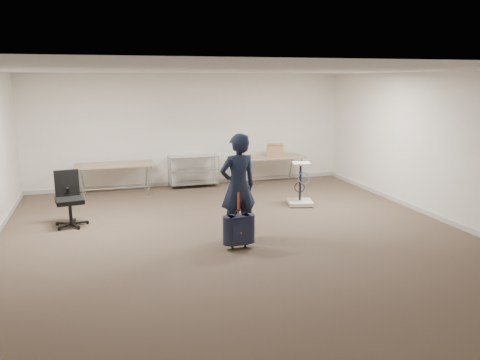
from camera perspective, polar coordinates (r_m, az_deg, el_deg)
name	(u,v)px	position (r m, az deg, el deg)	size (l,w,h in m)	color
ground	(242,241)	(7.90, 0.21, -7.51)	(9.00, 9.00, 0.00)	#413227
room_shell	(221,216)	(9.15, -2.28, -4.39)	(8.00, 9.00, 9.00)	silver
folding_table_left	(115,166)	(11.25, -15.02, 1.65)	(1.80, 0.75, 0.73)	#95795B
folding_table_right	(269,158)	(11.95, 3.50, 2.66)	(1.80, 0.75, 0.73)	#95795B
wire_shelf	(193,170)	(11.74, -5.69, 1.26)	(1.22, 0.47, 0.80)	silver
person	(238,186)	(7.85, -0.24, -0.80)	(0.66, 0.43, 1.80)	black
suitcase	(239,230)	(7.49, -0.15, -6.09)	(0.34, 0.21, 0.93)	#152031
office_chair	(70,209)	(9.20, -20.02, -3.38)	(0.62, 0.62, 1.02)	black
equipment_cart	(300,194)	(10.11, 7.37, -1.71)	(0.61, 0.61, 0.93)	beige
cardboard_box	(275,150)	(11.92, 4.27, 3.62)	(0.41, 0.31, 0.31)	brown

